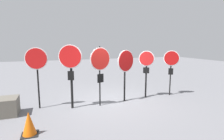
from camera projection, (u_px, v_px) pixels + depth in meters
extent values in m
plane|color=slate|center=(113.00, 103.00, 7.18)|extent=(40.00, 40.00, 0.00)
cylinder|color=black|center=(38.00, 80.00, 6.40)|extent=(0.06, 0.06, 2.15)
cylinder|color=white|center=(36.00, 59.00, 6.23)|extent=(0.79, 0.18, 0.80)
cylinder|color=red|center=(36.00, 59.00, 6.21)|extent=(0.73, 0.17, 0.74)
cylinder|color=black|center=(72.00, 79.00, 6.41)|extent=(0.09, 0.09, 2.25)
cylinder|color=white|center=(70.00, 57.00, 6.22)|extent=(0.79, 0.35, 0.85)
cylinder|color=red|center=(70.00, 57.00, 6.20)|extent=(0.74, 0.33, 0.79)
cube|color=black|center=(71.00, 76.00, 6.33)|extent=(0.22, 0.11, 0.34)
cylinder|color=black|center=(100.00, 77.00, 6.67)|extent=(0.05, 0.05, 2.31)
cylinder|color=white|center=(100.00, 59.00, 6.53)|extent=(0.83, 0.26, 0.86)
cylinder|color=red|center=(101.00, 59.00, 6.52)|extent=(0.78, 0.24, 0.80)
cube|color=black|center=(100.00, 78.00, 6.64)|extent=(0.26, 0.10, 0.33)
cylinder|color=black|center=(125.00, 76.00, 7.22)|extent=(0.07, 0.07, 2.16)
cylinder|color=white|center=(126.00, 61.00, 7.08)|extent=(0.83, 0.37, 0.89)
cylinder|color=#AD0F0F|center=(126.00, 61.00, 7.07)|extent=(0.78, 0.34, 0.83)
cylinder|color=black|center=(146.00, 76.00, 7.77)|extent=(0.07, 0.07, 1.91)
cylinder|color=white|center=(147.00, 58.00, 7.59)|extent=(0.57, 0.39, 0.67)
cylinder|color=red|center=(147.00, 59.00, 7.57)|extent=(0.52, 0.35, 0.61)
cube|color=black|center=(146.00, 70.00, 7.67)|extent=(0.24, 0.17, 0.26)
cylinder|color=black|center=(170.00, 74.00, 8.09)|extent=(0.06, 0.06, 2.02)
cylinder|color=white|center=(171.00, 58.00, 7.93)|extent=(0.60, 0.39, 0.70)
cylinder|color=#AD0F0F|center=(171.00, 58.00, 7.92)|extent=(0.55, 0.36, 0.64)
cube|color=black|center=(171.00, 71.00, 8.02)|extent=(0.19, 0.13, 0.29)
cube|color=black|center=(30.00, 134.00, 4.63)|extent=(0.42, 0.42, 0.02)
cone|color=#E05B0C|center=(29.00, 123.00, 4.59)|extent=(0.35, 0.35, 0.62)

